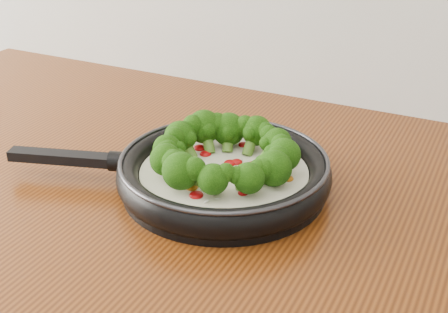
% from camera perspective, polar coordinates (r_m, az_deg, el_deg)
% --- Properties ---
extents(skillet, '(0.47, 0.36, 0.08)m').
position_cam_1_polar(skillet, '(0.81, -0.18, -1.03)').
color(skillet, black).
rests_on(skillet, counter).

